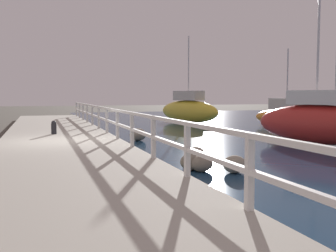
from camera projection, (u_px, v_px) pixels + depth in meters
ground_plane at (62, 150)px, 13.45m from camera, size 120.00×120.00×0.00m
dock_walkway at (61, 145)px, 13.44m from camera, size 4.10×36.00×0.31m
railing at (117, 119)px, 13.98m from camera, size 0.10×32.50×1.05m
boulder_water_edge at (196, 154)px, 11.23m from camera, size 0.52×0.47×0.39m
boulder_downstream at (235, 164)px, 9.37m from camera, size 0.57×0.51×0.43m
boulder_near_dock at (202, 164)px, 9.51m from camera, size 0.53×0.48×0.40m
boulder_far_strip at (191, 162)px, 9.70m from camera, size 0.57×0.51×0.42m
boulder_mid_strip at (193, 157)px, 10.66m from camera, size 0.49×0.44×0.37m
boulder_upstream at (138, 135)px, 16.08m from camera, size 0.68×0.62×0.51m
mooring_bollard at (54, 127)px, 15.70m from camera, size 0.21×0.21×0.54m
sailboat_white at (335, 107)px, 34.38m from camera, size 2.37×5.66×7.26m
sailboat_orange at (287, 116)px, 23.27m from camera, size 2.40×4.99×4.58m
sailboat_red at (316, 121)px, 14.90m from camera, size 3.07×5.29×8.46m
sailboat_yellow at (188, 110)px, 26.80m from camera, size 2.95×5.96×5.86m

